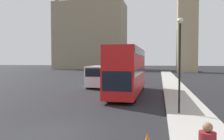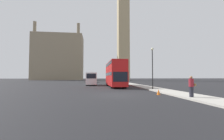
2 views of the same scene
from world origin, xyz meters
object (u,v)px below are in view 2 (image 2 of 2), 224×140
(red_double_decker_bus, at_px, (115,73))
(clock_tower, at_px, (123,18))
(white_van, at_px, (91,79))
(parked_sedan, at_px, (93,80))
(pedestrian, at_px, (191,86))
(street_lamp, at_px, (152,62))

(red_double_decker_bus, bearing_deg, clock_tower, 76.84)
(red_double_decker_bus, height_order, white_van, red_double_decker_bus)
(clock_tower, distance_m, parked_sedan, 41.75)
(parked_sedan, bearing_deg, pedestrian, -77.79)
(clock_tower, xyz_separation_m, red_double_decker_bus, (-10.74, -45.92, -29.04))
(clock_tower, xyz_separation_m, white_van, (-15.13, -40.75, -30.13))
(red_double_decker_bus, height_order, street_lamp, street_lamp)
(street_lamp, bearing_deg, red_double_decker_bus, 119.38)
(clock_tower, distance_m, red_double_decker_bus, 55.38)
(white_van, xyz_separation_m, pedestrian, (8.51, -21.02, -0.41))
(red_double_decker_bus, height_order, parked_sedan, red_double_decker_bus)
(clock_tower, relative_size, red_double_decker_bus, 5.41)
(parked_sedan, bearing_deg, red_double_decker_bus, -79.53)
(red_double_decker_bus, distance_m, parked_sedan, 22.42)
(clock_tower, relative_size, white_van, 11.82)
(pedestrian, distance_m, street_lamp, 8.86)
(pedestrian, relative_size, street_lamp, 0.30)
(clock_tower, bearing_deg, pedestrian, -96.11)
(white_van, bearing_deg, clock_tower, 69.63)
(pedestrian, bearing_deg, red_double_decker_bus, 104.59)
(clock_tower, distance_m, pedestrian, 69.22)
(pedestrian, bearing_deg, clock_tower, 83.89)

